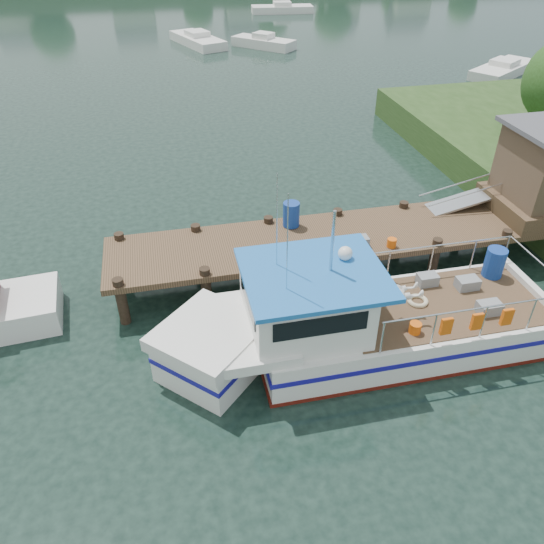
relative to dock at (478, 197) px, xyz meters
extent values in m
plane|color=black|center=(-6.51, -0.01, -2.24)|extent=(160.00, 160.00, 0.00)
cube|color=#4B3623|center=(-4.51, -0.01, -0.94)|extent=(16.00, 3.00, 0.20)
cylinder|color=black|center=(-12.01, -1.31, -1.59)|extent=(0.32, 0.32, 1.90)
cylinder|color=black|center=(-12.01, 1.29, -1.59)|extent=(0.32, 0.32, 1.90)
cylinder|color=black|center=(-9.51, -1.31, -1.59)|extent=(0.32, 0.32, 1.90)
cylinder|color=black|center=(-9.51, 1.29, -1.59)|extent=(0.32, 0.32, 1.90)
cylinder|color=black|center=(-7.01, -1.31, -1.59)|extent=(0.32, 0.32, 1.90)
cylinder|color=black|center=(-7.01, 1.29, -1.59)|extent=(0.32, 0.32, 1.90)
cylinder|color=black|center=(-4.51, -1.31, -1.59)|extent=(0.32, 0.32, 1.90)
cylinder|color=black|center=(-4.51, 1.29, -1.59)|extent=(0.32, 0.32, 1.90)
cylinder|color=black|center=(-2.01, -1.31, -1.59)|extent=(0.32, 0.32, 1.90)
cylinder|color=black|center=(-2.01, 1.29, -1.59)|extent=(0.32, 0.32, 1.90)
cylinder|color=black|center=(0.49, -1.31, -1.59)|extent=(0.32, 0.32, 1.90)
cylinder|color=black|center=(0.49, 1.29, -1.59)|extent=(0.32, 0.32, 1.90)
cylinder|color=black|center=(2.99, 1.29, -1.59)|extent=(0.32, 0.32, 1.90)
cube|color=#4B3623|center=(2.49, -0.01, -0.54)|extent=(3.20, 3.00, 0.60)
cube|color=#A5A8AD|center=(0.19, 0.89, -0.59)|extent=(3.34, 0.90, 0.79)
cylinder|color=silver|center=(0.19, 0.49, -0.09)|extent=(3.34, 0.05, 0.76)
cylinder|color=silver|center=(0.19, 1.29, -0.09)|extent=(3.34, 0.05, 0.76)
cube|color=slate|center=(-5.51, -1.01, -0.68)|extent=(0.60, 0.40, 0.30)
cube|color=slate|center=(-4.51, -0.81, -0.68)|extent=(0.60, 0.40, 0.30)
cylinder|color=#DB540C|center=(-3.51, -1.11, -0.69)|extent=(0.30, 0.30, 0.28)
cylinder|color=navy|center=(-6.31, 0.89, -0.40)|extent=(0.56, 0.56, 0.85)
cube|color=silver|center=(-4.46, -3.96, -1.64)|extent=(7.90, 3.18, 1.21)
cube|color=silver|center=(-9.72, -3.94, -1.64)|extent=(3.16, 3.16, 1.21)
cube|color=silver|center=(-9.72, -3.94, -0.87)|extent=(3.46, 3.46, 0.37)
cube|color=silver|center=(-8.66, -3.95, -0.90)|extent=(2.11, 3.00, 0.32)
cube|color=#161189|center=(-4.46, -3.96, -1.48)|extent=(8.00, 3.22, 0.15)
cube|color=#161189|center=(-9.72, -3.94, -1.48)|extent=(3.21, 3.21, 0.15)
cube|color=#55130C|center=(-4.46, -3.96, -2.19)|extent=(8.00, 3.20, 0.15)
cube|color=#4B3623|center=(-3.19, -3.96, -1.02)|extent=(5.69, 2.86, 0.04)
cube|color=silver|center=(-0.35, -3.97, -1.53)|extent=(0.22, 3.16, 1.42)
cube|color=silver|center=(-7.19, -3.95, -0.24)|extent=(2.95, 2.74, 1.58)
cube|color=black|center=(-7.20, -5.33, 0.07)|extent=(2.31, 0.05, 0.53)
cube|color=black|center=(-7.19, -2.57, 0.07)|extent=(2.31, 0.05, 0.53)
cube|color=black|center=(-8.68, -3.95, 0.07)|extent=(0.05, 1.89, 0.53)
cube|color=#1D63B5|center=(-6.98, -3.95, 0.60)|extent=(3.59, 3.06, 0.13)
cylinder|color=silver|center=(-6.56, -3.95, 1.49)|extent=(0.08, 0.08, 1.68)
cylinder|color=silver|center=(-7.82, -4.48, 1.91)|extent=(0.03, 0.03, 2.52)
cylinder|color=silver|center=(-7.82, -3.42, 1.91)|extent=(0.03, 0.03, 2.52)
sphere|color=silver|center=(-6.03, -3.53, 0.81)|extent=(0.38, 0.38, 0.38)
cylinder|color=silver|center=(-3.04, -5.42, -0.03)|extent=(5.26, 0.06, 0.05)
cylinder|color=silver|center=(-3.03, -2.51, -0.03)|extent=(5.26, 0.06, 0.05)
cylinder|color=silver|center=(-0.38, -3.97, -0.03)|extent=(0.06, 2.89, 0.05)
cylinder|color=silver|center=(-5.62, -5.41, -0.53)|extent=(0.05, 0.05, 1.00)
cylinder|color=silver|center=(-5.61, -2.51, -0.53)|extent=(0.05, 0.05, 1.00)
cylinder|color=silver|center=(-4.25, -5.41, -0.53)|extent=(0.05, 0.05, 1.00)
cylinder|color=silver|center=(-4.24, -2.51, -0.53)|extent=(0.05, 0.05, 1.00)
cylinder|color=silver|center=(-2.88, -5.42, -0.53)|extent=(0.05, 0.05, 1.00)
cylinder|color=silver|center=(-2.87, -2.51, -0.53)|extent=(0.05, 0.05, 1.00)
cylinder|color=silver|center=(-1.52, -5.42, -0.53)|extent=(0.05, 0.05, 1.00)
cylinder|color=silver|center=(-1.51, -2.52, -0.53)|extent=(0.05, 0.05, 1.00)
cylinder|color=silver|center=(-0.40, -2.52, -0.53)|extent=(0.05, 0.05, 1.00)
cube|color=slate|center=(-2.14, -4.60, -0.84)|extent=(0.63, 0.42, 0.34)
cube|color=slate|center=(-2.14, -3.44, -0.84)|extent=(0.63, 0.42, 0.34)
cube|color=slate|center=(-3.19, -3.02, -0.84)|extent=(0.58, 0.40, 0.34)
cylinder|color=navy|center=(-1.09, -3.02, -0.56)|extent=(0.59, 0.59, 0.93)
cylinder|color=#DB540C|center=(-4.46, -4.91, -0.86)|extent=(0.32, 0.32, 0.32)
torus|color=#BFB28C|center=(-3.82, -3.75, -0.96)|extent=(0.59, 0.59, 0.13)
cube|color=#DB540C|center=(-3.94, -5.43, -0.45)|extent=(0.29, 0.11, 0.47)
cube|color=#DB540C|center=(-3.09, -5.44, -0.45)|extent=(0.29, 0.11, 0.47)
cube|color=#DB540C|center=(-2.25, -5.44, -0.45)|extent=(0.29, 0.11, 0.47)
imported|color=silver|center=(-5.09, -4.27, -0.11)|extent=(0.44, 0.67, 1.85)
cube|color=silver|center=(5.15, 49.78, -1.87)|extent=(7.02, 3.00, 0.73)
cube|color=silver|center=(5.15, 49.78, -1.32)|extent=(2.07, 1.82, 0.47)
cube|color=silver|center=(-0.45, 33.36, -1.85)|extent=(5.24, 5.23, 0.77)
cube|color=silver|center=(-0.45, 33.36, -1.27)|extent=(2.03, 2.03, 0.50)
cube|color=silver|center=(14.88, 21.21, -1.91)|extent=(6.75, 5.53, 0.66)
cube|color=silver|center=(14.88, 21.21, -1.41)|extent=(2.42, 2.35, 0.43)
cube|color=silver|center=(-5.87, 35.68, -1.87)|extent=(4.51, 7.25, 0.74)
cube|color=silver|center=(-5.87, 35.68, -1.31)|extent=(2.20, 2.36, 0.48)
camera|label=1|loc=(-10.37, -14.25, 8.26)|focal=35.00mm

